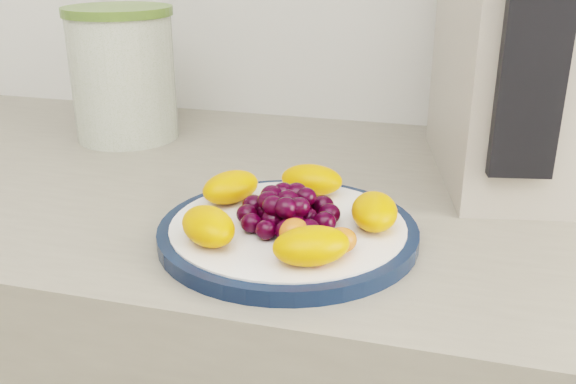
# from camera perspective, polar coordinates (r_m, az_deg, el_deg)

# --- Properties ---
(plate_rim) EXTENTS (0.25, 0.25, 0.01)m
(plate_rim) POSITION_cam_1_polar(r_m,az_deg,el_deg) (0.63, -0.00, -3.62)
(plate_rim) COLOR #0C1932
(plate_rim) RESTS_ON counter
(plate_face) EXTENTS (0.23, 0.23, 0.02)m
(plate_face) POSITION_cam_1_polar(r_m,az_deg,el_deg) (0.63, -0.00, -3.53)
(plate_face) COLOR white
(plate_face) RESTS_ON counter
(canister) EXTENTS (0.19, 0.19, 0.17)m
(canister) POSITION_cam_1_polar(r_m,az_deg,el_deg) (0.96, -14.41, 9.76)
(canister) COLOR #3E5711
(canister) RESTS_ON counter
(canister_lid) EXTENTS (0.20, 0.20, 0.01)m
(canister_lid) POSITION_cam_1_polar(r_m,az_deg,el_deg) (0.95, -14.95, 15.29)
(canister_lid) COLOR #52702C
(canister_lid) RESTS_ON canister
(appliance_body) EXTENTS (0.26, 0.33, 0.36)m
(appliance_body) POSITION_cam_1_polar(r_m,az_deg,el_deg) (0.81, 21.91, 13.62)
(appliance_body) COLOR #ABA193
(appliance_body) RESTS_ON counter
(appliance_panel) EXTENTS (0.07, 0.03, 0.27)m
(appliance_panel) POSITION_cam_1_polar(r_m,az_deg,el_deg) (0.66, 21.23, 12.56)
(appliance_panel) COLOR black
(appliance_panel) RESTS_ON appliance_body
(fruit_plate) EXTENTS (0.22, 0.21, 0.04)m
(fruit_plate) POSITION_cam_1_polar(r_m,az_deg,el_deg) (0.61, 0.13, -1.70)
(fruit_plate) COLOR orange
(fruit_plate) RESTS_ON plate_face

